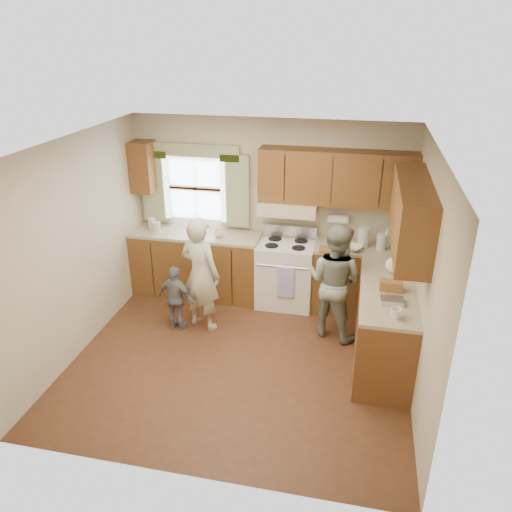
% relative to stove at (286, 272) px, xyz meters
% --- Properties ---
extents(room, '(3.80, 3.80, 3.80)m').
position_rel_stove_xyz_m(room, '(-0.30, -1.44, 0.78)').
color(room, '#492816').
rests_on(room, ground).
extents(kitchen_fixtures, '(3.80, 2.25, 2.15)m').
position_rel_stove_xyz_m(kitchen_fixtures, '(0.31, -0.36, 0.37)').
color(kitchen_fixtures, '#4B2A10').
rests_on(kitchen_fixtures, ground).
extents(stove, '(0.76, 0.67, 1.07)m').
position_rel_stove_xyz_m(stove, '(0.00, 0.00, 0.00)').
color(stove, silver).
rests_on(stove, ground).
extents(woman_left, '(0.63, 0.51, 1.49)m').
position_rel_stove_xyz_m(woman_left, '(-0.95, -0.85, 0.28)').
color(woman_left, beige).
rests_on(woman_left, ground).
extents(woman_right, '(0.88, 0.80, 1.47)m').
position_rel_stove_xyz_m(woman_right, '(0.70, -0.66, 0.27)').
color(woman_right, '#284537').
rests_on(woman_right, ground).
extents(child, '(0.55, 0.33, 0.87)m').
position_rel_stove_xyz_m(child, '(-1.24, -0.97, -0.03)').
color(child, slate).
rests_on(child, ground).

